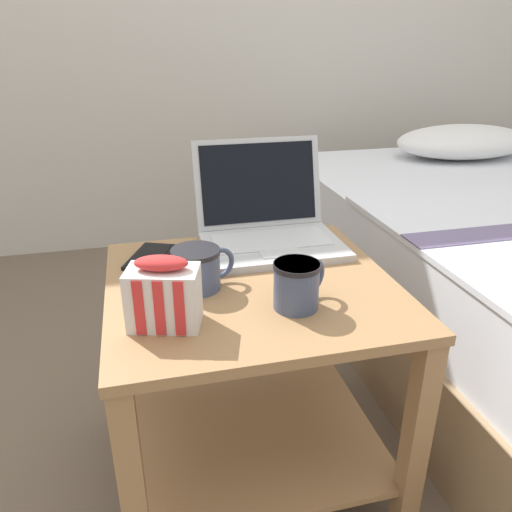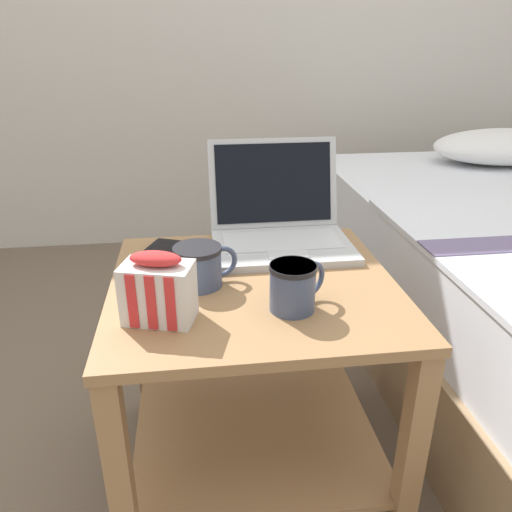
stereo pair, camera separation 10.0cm
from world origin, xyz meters
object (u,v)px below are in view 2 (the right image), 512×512
object	(u,v)px
mug_front_left	(294,284)
mug_front_right	(199,265)
snack_bag	(158,290)
laptop	(280,225)
cell_phone	(160,252)

from	to	relation	value
mug_front_left	mug_front_right	world-z (taller)	mug_front_left
mug_front_right	snack_bag	bearing A→B (deg)	-121.36
laptop	snack_bag	bearing A→B (deg)	-129.89
cell_phone	mug_front_right	bearing A→B (deg)	-63.05
laptop	mug_front_left	bearing A→B (deg)	-95.31
mug_front_right	cell_phone	bearing A→B (deg)	116.95
mug_front_right	cell_phone	world-z (taller)	mug_front_right
mug_front_left	snack_bag	bearing A→B (deg)	-178.39
laptop	cell_phone	size ratio (longest dim) A/B	1.99
mug_front_left	mug_front_right	bearing A→B (deg)	145.74
snack_bag	cell_phone	world-z (taller)	snack_bag
mug_front_right	mug_front_left	bearing A→B (deg)	-34.26
laptop	snack_bag	world-z (taller)	laptop
mug_front_right	cell_phone	xyz separation A→B (m)	(-0.09, 0.18, -0.04)
laptop	cell_phone	distance (m)	0.30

